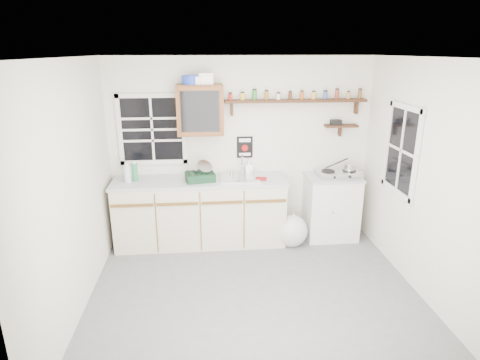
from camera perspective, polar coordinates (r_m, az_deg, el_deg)
name	(u,v)px	position (r m, az deg, el deg)	size (l,w,h in m)	color
room	(256,186)	(4.06, 2.29, -0.88)	(3.64, 3.24, 2.54)	#58585B
main_cabinet	(201,211)	(5.53, -5.62, -4.46)	(2.31, 0.63, 0.92)	beige
right_cabinet	(331,206)	(5.83, 12.78, -3.69)	(0.73, 0.57, 0.91)	silver
sink	(240,177)	(5.39, -0.06, 0.36)	(0.52, 0.44, 0.29)	#B6B6BB
upper_cabinet	(200,110)	(5.31, -5.68, 9.91)	(0.60, 0.32, 0.65)	#5B3416
upper_cabinet_clutter	(197,79)	(5.27, -6.16, 14.04)	(0.40, 0.24, 0.14)	#1B37B5
spice_shelf	(296,100)	(5.50, 7.93, 11.22)	(1.91, 0.18, 0.35)	black
secondary_shelf	(339,125)	(5.74, 13.97, 7.56)	(0.45, 0.16, 0.24)	black
warning_sign	(245,147)	(5.58, 0.69, 4.69)	(0.22, 0.02, 0.30)	black
window_back	(152,130)	(5.53, -12.39, 7.02)	(0.93, 0.03, 0.98)	black
window_right	(402,150)	(5.05, 22.01, 3.95)	(0.03, 0.78, 1.08)	black
water_bottles	(131,173)	(5.42, -15.29, 1.01)	(0.17, 0.12, 0.27)	silver
dish_rack	(201,174)	(5.29, -5.55, 0.82)	(0.41, 0.34, 0.28)	black
soap_bottle	(249,166)	(5.58, 1.26, 1.96)	(0.09, 0.09, 0.20)	white
rag	(261,179)	(5.34, 3.00, 0.16)	(0.15, 0.13, 0.02)	maroon
hotplate	(338,173)	(5.67, 13.83, 0.91)	(0.61, 0.35, 0.09)	#B6B6BB
saucepan	(349,167)	(5.70, 15.23, 1.78)	(0.39, 0.18, 0.17)	#B6B6BB
trash_bag	(292,231)	(5.57, 7.36, -7.16)	(0.43, 0.39, 0.49)	beige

